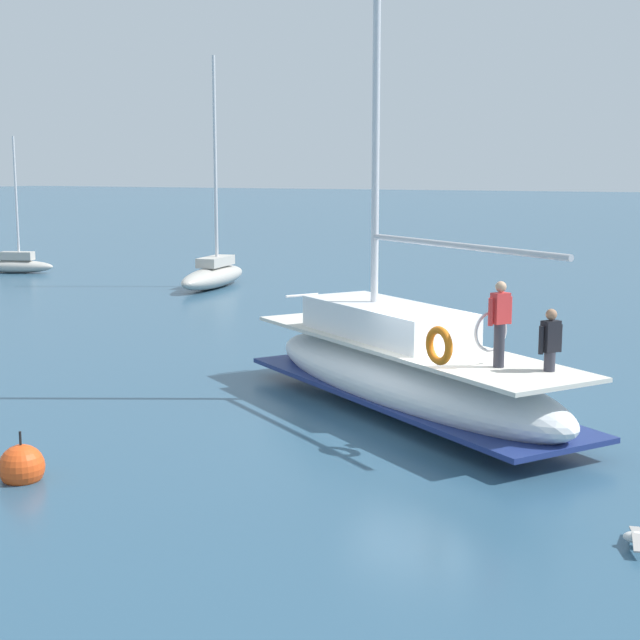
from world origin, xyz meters
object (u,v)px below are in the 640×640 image
Objects in this scene: moored_sloop_near at (213,273)px; seagull at (638,537)px; main_sailboat at (403,369)px; mooring_buoy at (22,467)px; moored_ketch_distant at (14,263)px.

seagull is (-20.99, -20.46, -0.48)m from moored_sloop_near.
seagull is at bearing -135.74° from moored_sloop_near.
main_sailboat reaches higher than mooring_buoy.
moored_ketch_distant is at bearing 87.61° from moored_sloop_near.
seagull is (-5.34, -5.52, -0.75)m from main_sailboat.
moored_ketch_distant is 38.84m from seagull.
main_sailboat is 8.02m from mooring_buoy.
seagull is at bearing -134.05° from main_sailboat.
seagull is 9.56m from mooring_buoy.
main_sailboat is at bearing 45.95° from seagull.
mooring_buoy is at bearing -154.00° from moored_sloop_near.
main_sailboat is 7.71m from seagull.
main_sailboat is 1.80× the size of moored_ketch_distant.
moored_ketch_distant reaches higher than mooring_buoy.
moored_ketch_distant is 7.26× the size of seagull.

